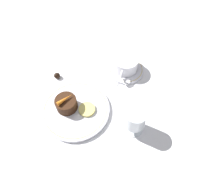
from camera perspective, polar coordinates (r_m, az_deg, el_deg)
ground_plane at (r=0.79m, az=-6.65°, el=-4.68°), size 3.00×3.00×0.00m
dinner_plate at (r=0.79m, az=-9.51°, el=-3.73°), size 0.24×0.24×0.01m
saucer at (r=0.89m, az=3.70°, el=6.92°), size 0.14×0.14×0.01m
coffee_cup at (r=0.86m, az=3.62°, el=8.45°), size 0.12×0.10×0.06m
spoon at (r=0.85m, az=2.50°, el=4.89°), size 0.08×0.09×0.00m
wine_glass at (r=0.70m, az=6.07°, el=-6.16°), size 0.07×0.07×0.11m
fork at (r=0.87m, az=-2.64°, el=4.99°), size 0.05×0.19×0.01m
dessert_cake at (r=0.77m, az=-11.92°, el=-2.16°), size 0.07×0.07×0.04m
carrot_garnish at (r=0.75m, az=-12.32°, el=-1.01°), size 0.06×0.04×0.02m
pineapple_slice at (r=0.77m, az=-6.63°, el=-3.48°), size 0.06×0.06×0.01m
chocolate_truffle at (r=0.89m, az=-14.17°, el=5.18°), size 0.02×0.02×0.02m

